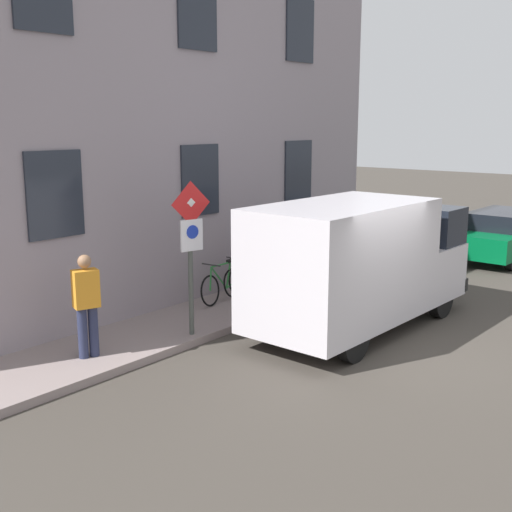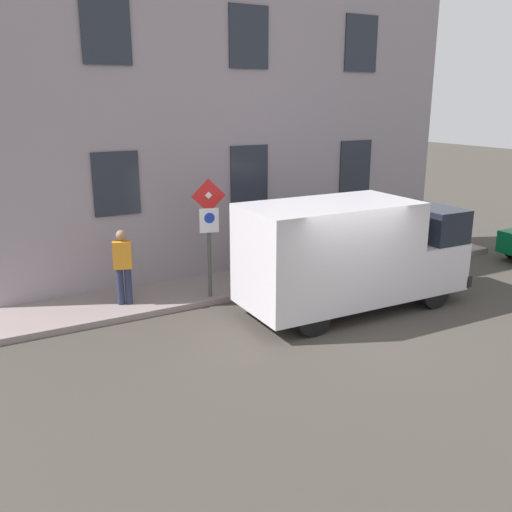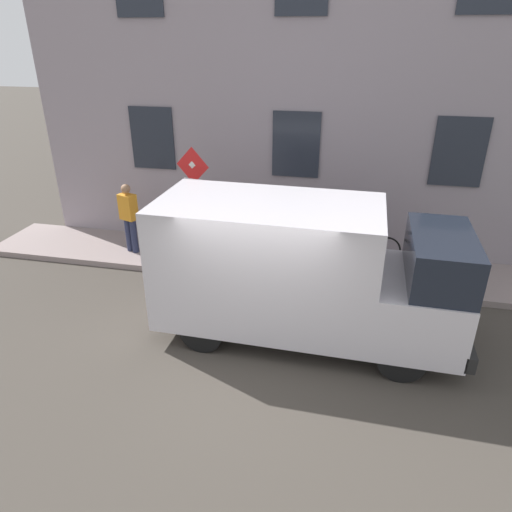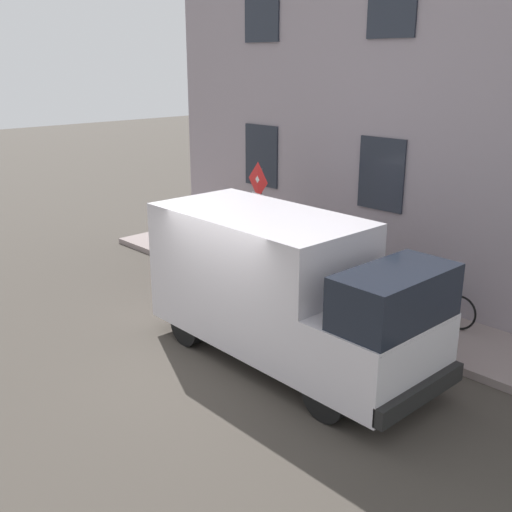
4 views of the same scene
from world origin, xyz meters
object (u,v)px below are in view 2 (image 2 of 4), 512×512
object	(u,v)px
delivery_van	(351,252)
bicycle_green	(263,258)
pedestrian	(123,265)
bicycle_blue	(313,250)
bicycle_red	(289,254)
sign_post_stacked	(209,222)

from	to	relation	value
delivery_van	bicycle_green	size ratio (longest dim) A/B	3.14
bicycle_green	pedestrian	size ratio (longest dim) A/B	0.99
bicycle_blue	bicycle_red	size ratio (longest dim) A/B	1.00
bicycle_green	pedestrian	world-z (taller)	pedestrian
bicycle_red	pedestrian	size ratio (longest dim) A/B	1.00
pedestrian	bicycle_blue	bearing A→B (deg)	115.61
bicycle_red	bicycle_green	size ratio (longest dim) A/B	1.00
delivery_van	pedestrian	world-z (taller)	delivery_van
delivery_van	pedestrian	size ratio (longest dim) A/B	3.12
delivery_van	bicycle_green	xyz separation A→B (m)	(3.03, 0.50, -0.82)
delivery_van	bicycle_blue	bearing A→B (deg)	71.04
bicycle_blue	pedestrian	xyz separation A→B (m)	(-0.60, 5.58, 0.56)
bicycle_blue	bicycle_red	bearing A→B (deg)	-2.34
sign_post_stacked	pedestrian	bearing A→B (deg)	74.58
bicycle_green	bicycle_red	bearing A→B (deg)	171.46
bicycle_green	delivery_van	bearing A→B (deg)	90.80
sign_post_stacked	delivery_van	bearing A→B (deg)	-126.54
bicycle_red	pedestrian	bearing A→B (deg)	4.57
delivery_van	bicycle_red	world-z (taller)	delivery_van
delivery_van	bicycle_green	world-z (taller)	delivery_van
delivery_van	bicycle_red	xyz separation A→B (m)	(3.03, -0.31, -0.82)
sign_post_stacked	bicycle_blue	world-z (taller)	sign_post_stacked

